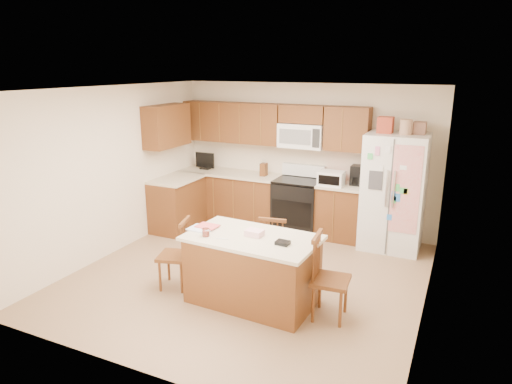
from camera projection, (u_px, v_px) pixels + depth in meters
The scene contains 9 objects.
ground at pixel (249, 276), 6.23m from camera, with size 4.50×4.50×0.00m, color #8A7455.
room_shell at pixel (248, 173), 5.85m from camera, with size 4.60×4.60×2.52m.
cabinetry at pixel (243, 176), 7.95m from camera, with size 3.36×1.56×2.15m.
stove at pixel (298, 205), 7.80m from camera, with size 0.76×0.65×1.13m.
refrigerator at pixel (394, 191), 6.98m from camera, with size 0.90×0.79×2.04m.
island at pixel (252, 269), 5.45m from camera, with size 1.62×0.98×0.93m.
windsor_chair_left at pixel (176, 255), 5.82m from camera, with size 0.47×0.48×0.92m.
windsor_chair_back at pixel (274, 248), 6.08m from camera, with size 0.43×0.42×0.89m.
windsor_chair_right at pixel (328, 279), 5.10m from camera, with size 0.44×0.46×0.99m.
Camera 1 is at (2.49, -5.12, 2.78)m, focal length 32.00 mm.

